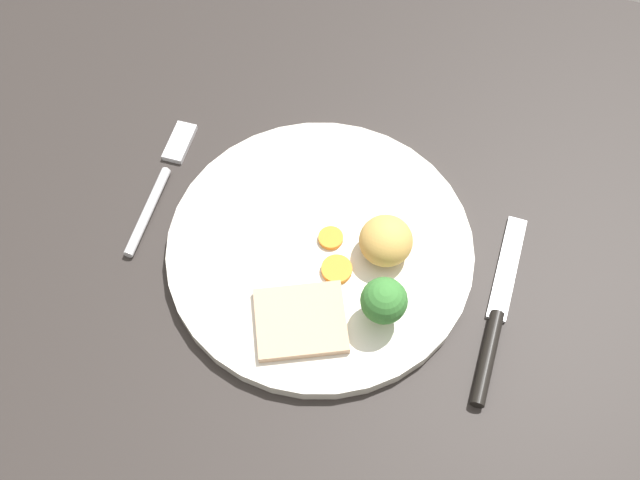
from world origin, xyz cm
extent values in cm
cube|color=#2B2623|center=(0.00, 0.00, 1.80)|extent=(120.00, 84.00, 3.60)
cylinder|color=silver|center=(1.95, 1.99, 4.30)|extent=(27.30, 27.30, 1.40)
cube|color=tan|center=(2.56, -5.56, 5.40)|extent=(9.43, 8.83, 0.80)
ellipsoid|color=tan|center=(7.56, 3.10, 6.90)|extent=(5.69, 5.75, 3.80)
cylinder|color=orange|center=(4.08, -0.03, 5.27)|extent=(2.70, 2.70, 0.55)
cylinder|color=orange|center=(2.69, 2.85, 5.24)|extent=(2.22, 2.22, 0.49)
cylinder|color=#8CB766|center=(8.88, -2.94, 5.80)|extent=(1.68, 1.68, 1.60)
sphere|color=#387A33|center=(8.88, -2.94, 7.97)|extent=(3.90, 3.90, 3.90)
cylinder|color=silver|center=(-14.45, 1.29, 4.05)|extent=(1.10, 9.52, 0.90)
cube|color=silver|center=(-14.63, 9.54, 3.90)|extent=(2.10, 4.54, 0.60)
cylinder|color=black|center=(18.27, -3.71, 4.20)|extent=(1.27, 8.51, 1.20)
cube|color=silver|center=(18.34, 5.29, 3.80)|extent=(1.79, 10.51, 0.40)
camera|label=1|loc=(11.63, -29.78, 65.65)|focal=43.86mm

